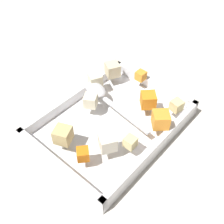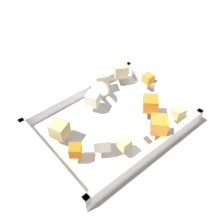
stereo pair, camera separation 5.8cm
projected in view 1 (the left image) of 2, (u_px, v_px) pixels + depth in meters
ground_plane at (114, 133)px, 0.60m from camera, size 4.00×4.00×0.00m
baking_dish at (112, 124)px, 0.61m from camera, size 0.33×0.24×0.04m
carrot_chunk_rim_edge at (148, 100)px, 0.60m from camera, size 0.05×0.05×0.03m
carrot_chunk_front_center at (161, 120)px, 0.55m from camera, size 0.05×0.05×0.03m
carrot_chunk_mid_right at (141, 76)px, 0.66m from camera, size 0.02×0.02×0.02m
carrot_chunk_heap_top at (83, 154)px, 0.50m from camera, size 0.03×0.03×0.02m
potato_chunk_center at (130, 142)px, 0.52m from camera, size 0.02×0.02×0.02m
potato_chunk_corner_nw at (63, 135)px, 0.53m from camera, size 0.04×0.04×0.03m
potato_chunk_far_right at (113, 70)px, 0.67m from camera, size 0.04×0.04×0.03m
potato_chunk_corner_se at (91, 101)px, 0.60m from camera, size 0.04×0.04×0.03m
potato_chunk_back_center at (176, 106)px, 0.59m from camera, size 0.03×0.03×0.02m
potato_chunk_under_handle at (95, 80)px, 0.65m from camera, size 0.04×0.04×0.03m
parsnip_chunk_far_left at (108, 142)px, 0.51m from camera, size 0.04×0.04×0.03m
serving_spoon at (99, 93)px, 0.62m from camera, size 0.05×0.20×0.02m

